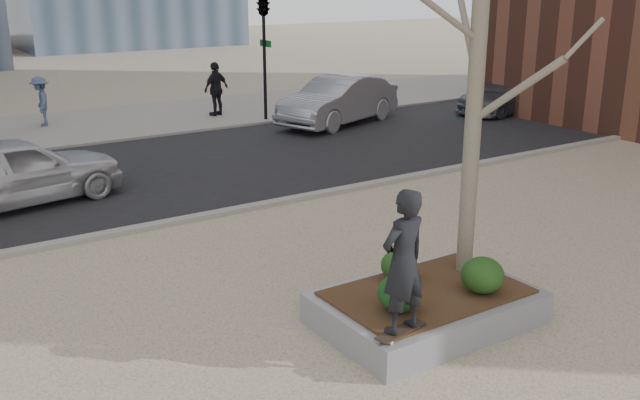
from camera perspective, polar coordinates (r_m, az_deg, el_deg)
ground at (r=9.89m, az=4.00°, el=-11.17°), size 120.00×120.00×0.00m
street at (r=18.31m, az=-15.20°, el=1.85°), size 60.00×8.00×0.02m
far_sidewalk at (r=24.91m, az=-20.37°, el=5.39°), size 60.00×6.00×0.02m
planter at (r=10.37m, az=8.49°, el=-8.54°), size 3.00×2.00×0.45m
planter_mulch at (r=10.26m, az=8.55°, el=-7.31°), size 2.70×1.70×0.04m
sycamore_tree at (r=10.29m, az=12.53°, el=11.78°), size 2.80×2.80×6.60m
shrub_left at (r=9.55m, az=6.38°, el=-7.39°), size 0.59×0.59×0.50m
shrub_middle at (r=10.47m, az=6.35°, el=-5.22°), size 0.54×0.54×0.46m
shrub_right at (r=10.27m, az=12.87°, el=-5.88°), size 0.60×0.60×0.51m
skateboard at (r=9.09m, az=6.46°, el=-10.50°), size 0.80×0.35×0.08m
skateboarder at (r=8.69m, az=6.67°, el=-4.92°), size 0.71×0.51×1.83m
police_car at (r=16.55m, az=-23.18°, el=2.16°), size 4.68×2.53×1.51m
car_silver at (r=23.96m, az=1.50°, el=7.99°), size 5.14×3.24×1.60m
car_third at (r=27.03m, az=14.85°, el=8.15°), size 4.51×2.14×1.27m
pedestrian_b at (r=25.32m, az=-21.43°, el=7.36°), size 0.77×1.14×1.63m
pedestrian_c at (r=25.71m, az=-8.30°, el=8.79°), size 1.19×0.81×1.88m
traffic_light_far at (r=24.64m, az=-4.47°, el=11.56°), size 0.60×2.48×4.50m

